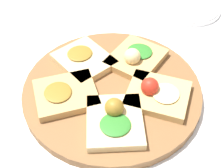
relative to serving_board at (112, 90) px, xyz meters
The scene contains 8 objects.
ground_plane 0.01m from the serving_board, ahead, with size 3.00×3.00×0.00m, color white.
serving_board is the anchor object (origin of this frame).
focaccia_slice_0 0.11m from the serving_board, 51.27° to the right, with size 0.17×0.18×0.05m.
focaccia_slice_1 0.11m from the serving_board, 23.16° to the left, with size 0.17×0.16×0.05m.
focaccia_slice_2 0.11m from the serving_board, 97.53° to the left, with size 0.13×0.15×0.02m.
focaccia_slice_3 0.11m from the serving_board, 164.25° to the left, with size 0.16×0.15×0.02m.
focaccia_slice_4 0.11m from the serving_board, 119.69° to the right, with size 0.17×0.17×0.05m.
plate_right 0.43m from the serving_board, 23.62° to the left, with size 0.20×0.20×0.02m.
Camera 1 is at (-0.27, -0.42, 0.54)m, focal length 50.00 mm.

